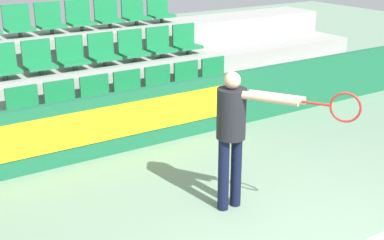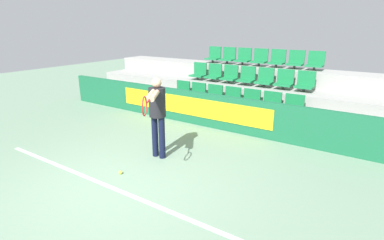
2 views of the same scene
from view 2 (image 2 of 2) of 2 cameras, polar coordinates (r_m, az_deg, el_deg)
name	(u,v)px [view 2 (image 2 of 2)]	position (r m, az deg, el deg)	size (l,w,h in m)	color
ground_plane	(122,185)	(5.45, -13.27, -11.89)	(30.00, 30.00, 0.00)	gray
court_baseline	(114,189)	(5.36, -14.58, -12.53)	(6.33, 0.08, 0.01)	white
barrier_wall	(218,112)	(7.90, 5.05, 1.53)	(11.39, 0.14, 0.92)	#19603D
bleacher_tier_front	(229,115)	(8.44, 7.04, 0.89)	(10.99, 0.98, 0.46)	#9E9E99
bleacher_tier_middle	(244,100)	(9.23, 9.83, 3.70)	(10.99, 0.98, 0.92)	#9E9E99
bleacher_tier_back	(256,88)	(10.07, 12.18, 6.06)	(10.99, 0.98, 1.38)	#9E9E99
stadium_chair_0	(182,91)	(9.27, -1.96, 5.47)	(0.47, 0.37, 0.55)	#333333
stadium_chair_1	(197,94)	(8.96, 1.00, 5.05)	(0.47, 0.37, 0.55)	#333333
stadium_chair_2	(214,96)	(8.68, 4.17, 4.59)	(0.47, 0.37, 0.55)	#333333
stadium_chair_3	(231,99)	(8.42, 7.53, 4.08)	(0.47, 0.37, 0.55)	#333333
stadium_chair_4	(250,101)	(8.20, 11.08, 3.52)	(0.47, 0.37, 0.55)	#333333
stadium_chair_5	(271,104)	(8.01, 14.81, 2.93)	(0.47, 0.37, 0.55)	#333333
stadium_chair_6	(293,107)	(7.86, 18.70, 2.29)	(0.47, 0.37, 0.55)	#333333
stadium_chair_7	(199,72)	(9.99, 1.30, 9.04)	(0.47, 0.37, 0.55)	#333333
stadium_chair_8	(214,74)	(9.70, 4.16, 8.74)	(0.47, 0.37, 0.55)	#333333
stadium_chair_9	(230,76)	(9.44, 7.19, 8.40)	(0.47, 0.37, 0.55)	#333333
stadium_chair_10	(247,77)	(9.20, 10.37, 8.02)	(0.47, 0.37, 0.55)	#333333
stadium_chair_11	(265,79)	(9.00, 13.70, 7.59)	(0.47, 0.37, 0.55)	#333333
stadium_chair_12	(284,81)	(8.83, 17.16, 7.12)	(0.47, 0.37, 0.55)	#333333
stadium_chair_13	(305,83)	(8.69, 20.74, 6.60)	(0.47, 0.37, 0.55)	#333333
stadium_chair_14	(214,56)	(10.76, 4.16, 12.09)	(0.47, 0.37, 0.55)	#333333
stadium_chair_15	(228,57)	(10.50, 6.91, 11.87)	(0.47, 0.37, 0.55)	#333333
stadium_chair_16	(244,58)	(10.26, 9.78, 11.61)	(0.47, 0.37, 0.55)	#333333
stadium_chair_17	(260,59)	(10.04, 12.79, 11.31)	(0.47, 0.37, 0.55)	#333333
stadium_chair_18	(277,60)	(9.85, 15.91, 10.96)	(0.47, 0.37, 0.55)	#333333
stadium_chair_19	(296,61)	(9.70, 19.13, 10.57)	(0.47, 0.37, 0.55)	#333333
stadium_chair_20	(315,62)	(9.57, 22.44, 10.13)	(0.47, 0.37, 0.55)	#333333
tennis_player	(157,110)	(5.96, -6.70, 1.92)	(0.90, 1.37, 1.67)	black
tennis_ball	(121,172)	(5.79, -13.45, -9.68)	(0.07, 0.07, 0.07)	#CCDB33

